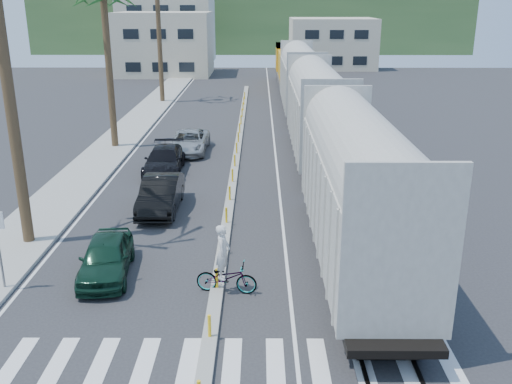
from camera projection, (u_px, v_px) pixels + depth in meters
ground at (212, 322)px, 17.69m from camera, size 140.00×140.00×0.00m
sidewalk at (123, 136)px, 41.40m from camera, size 3.00×90.00×0.15m
rails at (305, 128)px, 44.18m from camera, size 1.56×100.00×0.06m
median at (237, 154)px, 36.57m from camera, size 0.45×60.00×0.85m
crosswalk at (207, 361)px, 15.80m from camera, size 14.00×2.20×0.01m
lane_markings at (210, 138)px, 41.39m from camera, size 9.42×90.00×0.01m
freight_train at (310, 98)px, 40.16m from camera, size 3.00×60.94×5.85m
buildings at (206, 36)px, 84.21m from camera, size 38.00×27.00×10.00m
hillside at (252, 19)px, 110.50m from camera, size 80.00×20.00×12.00m
car_lead at (106, 257)px, 20.50m from camera, size 2.54×4.56×1.44m
car_second at (161, 194)px, 26.89m from camera, size 1.71×4.84×1.59m
car_third at (164, 160)px, 32.74m from camera, size 2.32×5.21×1.48m
car_rear at (189, 142)px, 37.22m from camera, size 2.57×5.19×1.42m
cyclist at (226, 271)px, 19.29m from camera, size 1.32×2.30×2.46m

